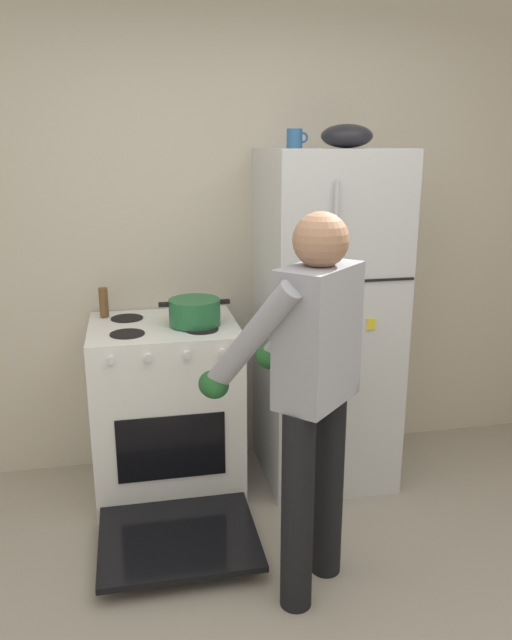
% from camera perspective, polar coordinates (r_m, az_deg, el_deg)
% --- Properties ---
extents(kitchen_wall_back, '(6.00, 0.10, 2.70)m').
position_cam_1_polar(kitchen_wall_back, '(3.60, -2.08, 8.06)').
color(kitchen_wall_back, beige).
rests_on(kitchen_wall_back, ground).
extents(refrigerator, '(0.68, 0.72, 1.81)m').
position_cam_1_polar(refrigerator, '(3.43, 6.37, -0.01)').
color(refrigerator, silver).
rests_on(refrigerator, ground).
extents(stove_range, '(0.76, 1.24, 0.94)m').
position_cam_1_polar(stove_range, '(3.42, -8.11, -8.15)').
color(stove_range, white).
rests_on(stove_range, ground).
extents(person_cook, '(0.65, 0.68, 1.60)m').
position_cam_1_polar(person_cook, '(2.47, 4.88, -5.20)').
color(person_cook, black).
rests_on(person_cook, ground).
extents(red_pot, '(0.36, 0.26, 0.13)m').
position_cam_1_polar(red_pot, '(3.22, -5.61, 0.76)').
color(red_pot, '#236638').
rests_on(red_pot, stove_range).
extents(coffee_mug, '(0.11, 0.08, 0.10)m').
position_cam_1_polar(coffee_mug, '(3.30, 3.56, 16.17)').
color(coffee_mug, '#2D6093').
rests_on(coffee_mug, refrigerator).
extents(pepper_mill, '(0.05, 0.05, 0.16)m').
position_cam_1_polar(pepper_mill, '(3.44, -13.69, 1.59)').
color(pepper_mill, brown).
rests_on(pepper_mill, stove_range).
extents(mixing_bowl, '(0.26, 0.26, 0.12)m').
position_cam_1_polar(mixing_bowl, '(3.33, 8.26, 16.23)').
color(mixing_bowl, black).
rests_on(mixing_bowl, refrigerator).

